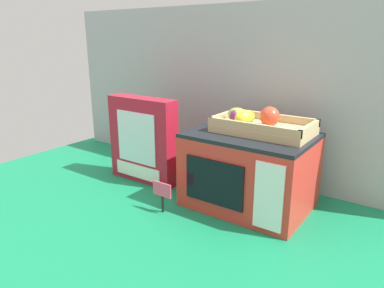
% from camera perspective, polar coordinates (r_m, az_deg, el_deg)
% --- Properties ---
extents(ground_plane, '(1.70, 1.70, 0.00)m').
position_cam_1_polar(ground_plane, '(1.25, -0.87, -8.08)').
color(ground_plane, '#147A4C').
rests_on(ground_plane, ground).
extents(display_back_panel, '(1.61, 0.03, 0.65)m').
position_cam_1_polar(display_back_panel, '(1.39, 6.01, 8.26)').
color(display_back_panel, '#A0A3A8').
rests_on(display_back_panel, ground).
extents(toy_microwave, '(0.38, 0.28, 0.24)m').
position_cam_1_polar(toy_microwave, '(1.15, 9.18, -4.16)').
color(toy_microwave, red).
rests_on(toy_microwave, ground).
extents(food_groups_crate, '(0.30, 0.17, 0.08)m').
position_cam_1_polar(food_groups_crate, '(1.12, 10.72, 3.14)').
color(food_groups_crate, tan).
rests_on(food_groups_crate, toy_microwave).
extents(cookie_set_box, '(0.28, 0.07, 0.32)m').
position_cam_1_polar(cookie_set_box, '(1.34, -7.91, 0.64)').
color(cookie_set_box, '#B2192D').
rests_on(cookie_set_box, ground).
extents(price_sign, '(0.07, 0.01, 0.10)m').
position_cam_1_polar(price_sign, '(1.11, -4.84, -7.82)').
color(price_sign, black).
rests_on(price_sign, ground).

